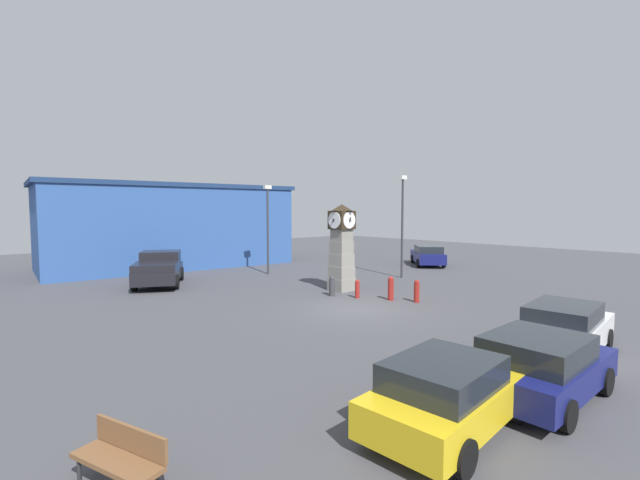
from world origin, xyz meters
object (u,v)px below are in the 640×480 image
at_px(bench, 122,454).
at_px(street_lamp_near_road, 268,223).
at_px(bollard_far_row, 391,288).
at_px(pickup_truck, 159,269).
at_px(clock_tower, 342,247).
at_px(car_far_lot, 428,255).
at_px(bollard_near_tower, 332,286).
at_px(bollard_end_row, 417,291).
at_px(street_lamp_far_side, 402,219).
at_px(bollard_mid_row, 357,289).
at_px(car_by_building, 565,328).
at_px(car_navy_sedan, 448,393).
at_px(car_near_tower, 540,365).

distance_m(bench, street_lamp_near_road, 21.86).
xyz_separation_m(bollard_far_row, pickup_truck, (-6.50, 11.24, 0.36)).
relative_size(clock_tower, car_far_lot, 1.01).
xyz_separation_m(clock_tower, bench, (-13.80, -9.03, -1.76)).
bearing_deg(bollard_near_tower, bollard_end_row, -63.08).
xyz_separation_m(bollard_far_row, street_lamp_far_side, (5.79, 3.73, 3.09)).
bearing_deg(bollard_near_tower, car_far_lot, 14.29).
bearing_deg(bollard_mid_row, clock_tower, 66.50).
xyz_separation_m(bollard_end_row, street_lamp_far_side, (5.27, 4.82, 3.14)).
distance_m(car_by_building, street_lamp_near_road, 19.09).
bearing_deg(pickup_truck, bollard_end_row, -60.37).
distance_m(bollard_near_tower, bollard_far_row, 2.91).
bearing_deg(bench, car_navy_sedan, -25.33).
height_order(car_near_tower, car_far_lot, car_far_lot).
xyz_separation_m(bollard_end_row, pickup_truck, (-7.01, 12.33, 0.41)).
distance_m(bollard_near_tower, car_near_tower, 12.24).
distance_m(bollard_near_tower, car_far_lot, 13.78).
relative_size(car_near_tower, street_lamp_near_road, 0.68).
xyz_separation_m(bollard_far_row, street_lamp_near_road, (0.46, 10.55, 2.83)).
bearing_deg(bollard_near_tower, bench, -146.16).
height_order(clock_tower, car_far_lot, clock_tower).
distance_m(clock_tower, street_lamp_near_road, 7.38).
bearing_deg(bollard_far_row, pickup_truck, 120.03).
height_order(clock_tower, street_lamp_far_side, street_lamp_far_side).
relative_size(car_near_tower, pickup_truck, 0.73).
bearing_deg(car_navy_sedan, bench, 154.67).
bearing_deg(pickup_truck, bollard_far_row, -59.97).
bearing_deg(car_by_building, street_lamp_far_side, 56.06).
relative_size(clock_tower, bench, 2.69).
bearing_deg(street_lamp_far_side, car_far_lot, 19.91).
relative_size(clock_tower, car_near_tower, 1.14).
xyz_separation_m(bollard_end_row, bench, (-14.32, -4.68, -0.00)).
xyz_separation_m(bollard_mid_row, pickup_truck, (-5.68, 9.86, 0.48)).
distance_m(car_far_lot, street_lamp_far_side, 7.21).
height_order(bollard_mid_row, car_navy_sedan, car_navy_sedan).
bearing_deg(car_by_building, car_near_tower, -169.62).
xyz_separation_m(car_by_building, street_lamp_near_road, (2.68, 18.72, 2.61)).
distance_m(bollard_end_row, street_lamp_near_road, 11.98).
bearing_deg(bollard_end_row, car_near_tower, -129.16).
xyz_separation_m(clock_tower, pickup_truck, (-6.50, 7.98, -1.36)).
bearing_deg(car_navy_sedan, street_lamp_near_road, 64.21).
height_order(car_navy_sedan, car_near_tower, car_near_tower).
bearing_deg(clock_tower, bench, -146.80).
relative_size(bollard_mid_row, car_far_lot, 0.20).
distance_m(bollard_near_tower, street_lamp_near_road, 8.66).
bearing_deg(bollard_far_row, street_lamp_far_side, 32.81).
bearing_deg(clock_tower, bollard_near_tower, -153.24).
xyz_separation_m(clock_tower, bollard_near_tower, (-1.35, -0.68, -1.79)).
distance_m(bollard_end_row, car_near_tower, 9.98).
relative_size(car_far_lot, street_lamp_far_side, 0.71).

